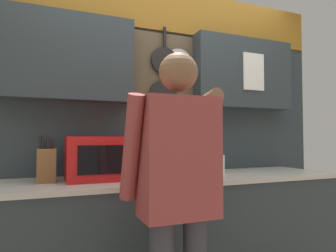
{
  "coord_description": "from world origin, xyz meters",
  "views": [
    {
      "loc": [
        -0.88,
        -1.98,
        1.19
      ],
      "look_at": [
        -0.01,
        0.21,
        1.28
      ],
      "focal_mm": 32.0,
      "sensor_mm": 36.0,
      "label": 1
    }
  ],
  "objects_px": {
    "microwave": "(106,158)",
    "knife_block": "(46,165)",
    "utensil_crock": "(217,162)",
    "person": "(178,183)"
  },
  "relations": [
    {
      "from": "microwave",
      "to": "utensil_crock",
      "type": "xyz_separation_m",
      "value": [
        0.86,
        0.0,
        -0.06
      ]
    },
    {
      "from": "knife_block",
      "to": "utensil_crock",
      "type": "height_order",
      "value": "utensil_crock"
    },
    {
      "from": "microwave",
      "to": "knife_block",
      "type": "relative_size",
      "value": 1.77
    },
    {
      "from": "microwave",
      "to": "knife_block",
      "type": "xyz_separation_m",
      "value": [
        -0.37,
        0.0,
        -0.03
      ]
    },
    {
      "from": "microwave",
      "to": "person",
      "type": "distance_m",
      "value": 0.7
    },
    {
      "from": "knife_block",
      "to": "utensil_crock",
      "type": "bearing_deg",
      "value": 0.03
    },
    {
      "from": "microwave",
      "to": "person",
      "type": "height_order",
      "value": "person"
    },
    {
      "from": "knife_block",
      "to": "person",
      "type": "height_order",
      "value": "person"
    },
    {
      "from": "microwave",
      "to": "utensil_crock",
      "type": "distance_m",
      "value": 0.86
    },
    {
      "from": "utensil_crock",
      "to": "person",
      "type": "height_order",
      "value": "person"
    }
  ]
}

